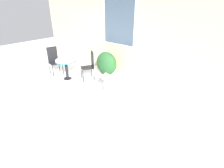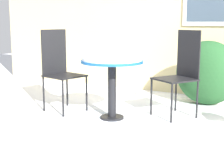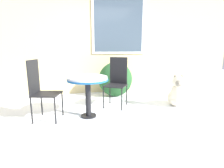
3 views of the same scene
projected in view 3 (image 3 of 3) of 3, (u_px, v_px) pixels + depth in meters
The scene contains 7 objects.
ground_plane at pixel (119, 122), 2.98m from camera, with size 16.00×16.00×0.00m, color white.
house_wall at pixel (102, 33), 4.77m from camera, with size 8.00×0.10×3.28m.
shrub_left at pixel (115, 79), 4.55m from camera, with size 0.89×0.61×0.90m.
patio_table at pixel (88, 83), 3.12m from camera, with size 0.73×0.73×0.75m.
patio_chair_near_table at pixel (117, 80), 3.78m from camera, with size 0.59×0.59×1.06m.
patio_chair_far_side at pixel (41, 88), 3.00m from camera, with size 0.52×0.52×1.06m.
dog at pixel (176, 95), 3.79m from camera, with size 0.55×0.72×0.71m.
Camera 3 is at (-0.67, -2.72, 1.24)m, focal length 28.00 mm.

